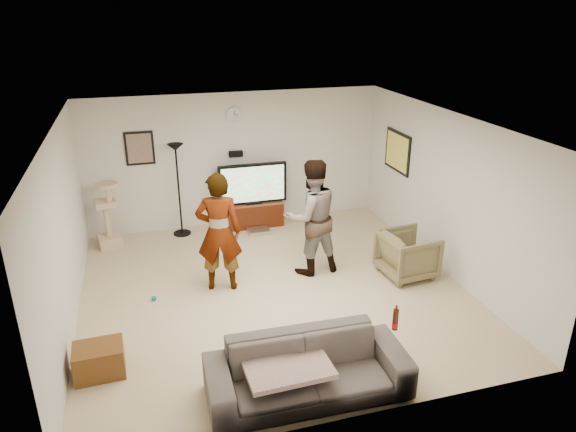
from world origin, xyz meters
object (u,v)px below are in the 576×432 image
object	(u,v)px
tv_stand	(253,214)
beer_bottle	(395,320)
tv	(253,184)
person_left	(219,232)
floor_lamp	(179,191)
side_table	(99,360)
armchair	(408,254)
person_right	(311,217)
cat_tree	(106,215)
sofa	(308,369)

from	to	relation	value
tv_stand	beer_bottle	size ratio (longest dim) A/B	4.35
tv	person_left	world-z (taller)	person_left
tv_stand	floor_lamp	bearing A→B (deg)	-177.99
side_table	tv_stand	bearing A→B (deg)	55.01
tv_stand	person_left	bearing A→B (deg)	-114.15
tv_stand	armchair	distance (m)	3.23
floor_lamp	tv	bearing A→B (deg)	2.01
side_table	armchair	bearing A→B (deg)	14.43
tv_stand	person_left	distance (m)	2.52
tv_stand	beer_bottle	xyz separation A→B (m)	(0.52, -4.78, 0.53)
tv_stand	person_right	world-z (taller)	person_right
tv	cat_tree	size ratio (longest dim) A/B	1.09
tv_stand	person_right	xyz separation A→B (m)	(0.46, -2.08, 0.69)
tv	person_right	xyz separation A→B (m)	(0.46, -2.08, 0.08)
person_right	beer_bottle	world-z (taller)	person_right
cat_tree	person_left	bearing A→B (deg)	-50.40
floor_lamp	person_left	distance (m)	2.20
side_table	tv	bearing A→B (deg)	55.01
person_right	sofa	distance (m)	2.92
side_table	person_right	bearing A→B (deg)	28.93
cat_tree	side_table	world-z (taller)	cat_tree
tv	sofa	world-z (taller)	tv
tv_stand	sofa	world-z (taller)	sofa
tv	armchair	world-z (taller)	tv
person_left	sofa	bearing A→B (deg)	113.62
cat_tree	person_right	size ratio (longest dim) A/B	0.64
person_left	beer_bottle	world-z (taller)	person_left
cat_tree	sofa	distance (m)	5.04
armchair	tv_stand	bearing A→B (deg)	29.99
sofa	armchair	distance (m)	3.16
floor_lamp	person_left	xyz separation A→B (m)	(0.37, -2.16, 0.05)
cat_tree	armchair	bearing A→B (deg)	-28.30
tv	floor_lamp	xyz separation A→B (m)	(-1.37, -0.05, 0.01)
floor_lamp	beer_bottle	distance (m)	5.10
floor_lamp	side_table	xyz separation A→B (m)	(-1.30, -3.76, -0.66)
tv_stand	sofa	xyz separation A→B (m)	(-0.48, -4.78, 0.09)
cat_tree	side_table	size ratio (longest dim) A/B	2.14
cat_tree	person_left	distance (m)	2.59
beer_bottle	person_left	bearing A→B (deg)	120.52
person_left	beer_bottle	xyz separation A→B (m)	(1.51, -2.57, -0.14)
cat_tree	beer_bottle	xyz separation A→B (m)	(3.15, -4.55, 0.17)
sofa	armchair	xyz separation A→B (m)	(2.33, 2.14, 0.04)
tv_stand	cat_tree	world-z (taller)	cat_tree
cat_tree	armchair	world-z (taller)	cat_tree
person_left	person_right	world-z (taller)	person_right
person_right	beer_bottle	distance (m)	2.71
cat_tree	side_table	distance (m)	3.60
person_right	sofa	size ratio (longest dim) A/B	0.84
beer_bottle	side_table	world-z (taller)	beer_bottle
person_left	cat_tree	bearing A→B (deg)	-38.08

